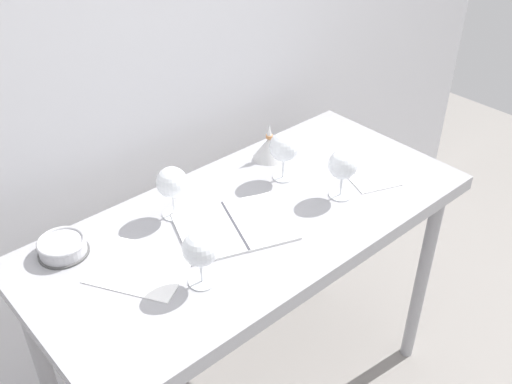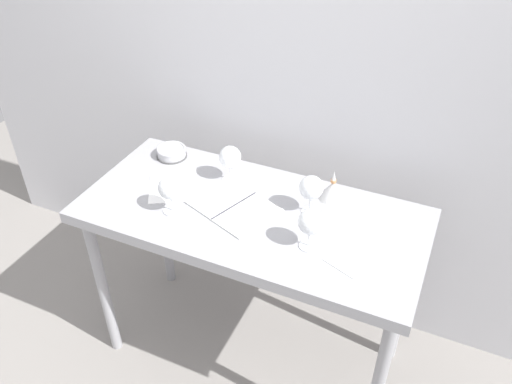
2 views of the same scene
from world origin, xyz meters
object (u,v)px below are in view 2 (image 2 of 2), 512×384
tasting_sheet_upper (173,185)px  tasting_bowl (171,152)px  wine_glass_far_left (230,158)px  wine_glass_near_right (311,223)px  tasting_sheet_lower (354,254)px  decanter_funnel (332,190)px  open_notebook (234,206)px  wine_glass_near_left (170,189)px  wine_glass_far_right (311,188)px

tasting_sheet_upper → tasting_bowl: size_ratio=1.77×
wine_glass_far_left → wine_glass_near_right: (0.45, -0.27, -0.00)m
tasting_sheet_lower → decanter_funnel: 0.35m
wine_glass_near_right → open_notebook: wine_glass_near_right is taller
tasting_bowl → decanter_funnel: (0.78, -0.00, 0.02)m
wine_glass_far_left → tasting_bowl: bearing=170.1°
tasting_sheet_upper → tasting_sheet_lower: size_ratio=1.25×
wine_glass_near_right → tasting_sheet_upper: bearing=169.0°
wine_glass_far_left → wine_glass_near_left: (-0.12, -0.29, -0.00)m
wine_glass_far_right → tasting_bowl: size_ratio=1.18×
wine_glass_near_left → decanter_funnel: (0.56, 0.35, -0.07)m
wine_glass_near_left → open_notebook: (0.22, 0.12, -0.11)m
open_notebook → tasting_bowl: size_ratio=2.79×
wine_glass_far_right → wine_glass_near_left: size_ratio=1.04×
wine_glass_near_left → tasting_sheet_upper: size_ratio=0.64×
wine_glass_far_right → wine_glass_near_right: bearing=-71.4°
wine_glass_near_left → tasting_bowl: wine_glass_near_left is taller
wine_glass_far_left → tasting_bowl: size_ratio=1.17×
wine_glass_near_right → tasting_bowl: 0.86m
wine_glass_far_left → tasting_sheet_lower: size_ratio=0.83×
tasting_sheet_lower → decanter_funnel: bearing=141.8°
open_notebook → decanter_funnel: (0.34, 0.22, 0.04)m
tasting_sheet_lower → tasting_sheet_upper: bearing=-166.1°
tasting_sheet_upper → wine_glass_near_right: bearing=-41.5°
wine_glass_far_right → tasting_bowl: wine_glass_far_right is taller
tasting_sheet_upper → tasting_bowl: 0.24m
wine_glass_near_right → wine_glass_near_left: (-0.57, -0.02, -0.00)m
tasting_bowl → decanter_funnel: 0.78m
wine_glass_far_right → wine_glass_near_left: (-0.51, -0.22, -0.01)m
open_notebook → tasting_sheet_lower: 0.53m
decanter_funnel → tasting_bowl: bearing=179.7°
wine_glass_far_right → tasting_sheet_upper: (-0.60, -0.07, -0.11)m
wine_glass_near_left → tasting_sheet_upper: 0.21m
wine_glass_near_left → tasting_sheet_upper: bearing=120.9°
open_notebook → decanter_funnel: bearing=53.6°
wine_glass_near_right → tasting_sheet_lower: wine_glass_near_right is taller
wine_glass_far_right → wine_glass_near_right: wine_glass_far_right is taller
wine_glass_near_left → open_notebook: wine_glass_near_left is taller
open_notebook → tasting_sheet_lower: (0.52, -0.08, -0.00)m
wine_glass_far_left → tasting_bowl: wine_glass_far_left is taller
open_notebook → tasting_sheet_lower: size_ratio=1.97×
tasting_bowl → decanter_funnel: size_ratio=1.06×
wine_glass_far_right → open_notebook: wine_glass_far_right is taller
wine_glass_near_right → tasting_sheet_lower: size_ratio=0.81×
wine_glass_far_right → decanter_funnel: 0.16m
wine_glass_near_right → tasting_bowl: (-0.79, 0.33, -0.09)m
wine_glass_far_right → tasting_bowl: (-0.72, 0.13, -0.09)m
tasting_sheet_upper → decanter_funnel: 0.68m
tasting_bowl → tasting_sheet_upper: bearing=-57.3°
wine_glass_far_left → open_notebook: 0.22m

